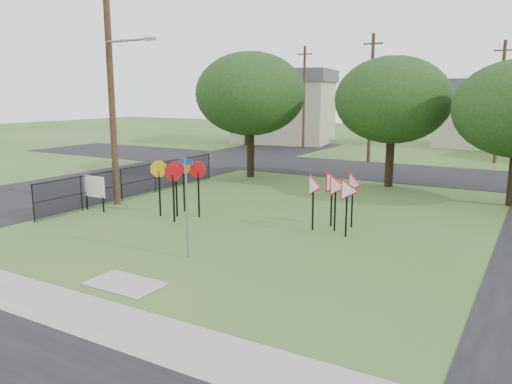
% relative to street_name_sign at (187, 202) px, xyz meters
% --- Properties ---
extents(ground, '(140.00, 140.00, 0.00)m').
position_rel_street_name_sign_xyz_m(ground, '(-0.08, -0.15, -1.72)').
color(ground, '#365B22').
extents(sidewalk, '(30.00, 1.60, 0.02)m').
position_rel_street_name_sign_xyz_m(sidewalk, '(-0.08, -4.35, -1.71)').
color(sidewalk, gray).
rests_on(sidewalk, ground).
extents(planting_strip, '(30.00, 0.80, 0.02)m').
position_rel_street_name_sign_xyz_m(planting_strip, '(-0.08, -5.55, -1.71)').
color(planting_strip, '#365B22').
rests_on(planting_strip, ground).
extents(street_left, '(8.00, 50.00, 0.02)m').
position_rel_street_name_sign_xyz_m(street_left, '(-12.08, 9.85, -1.71)').
color(street_left, black).
rests_on(street_left, ground).
extents(street_far, '(60.00, 8.00, 0.02)m').
position_rel_street_name_sign_xyz_m(street_far, '(-0.08, 19.85, -1.71)').
color(street_far, black).
rests_on(street_far, ground).
extents(curb_pad, '(2.00, 1.20, 0.02)m').
position_rel_street_name_sign_xyz_m(curb_pad, '(-0.08, -2.55, -1.71)').
color(curb_pad, gray).
rests_on(curb_pad, ground).
extents(street_name_sign, '(0.61, 0.13, 2.99)m').
position_rel_street_name_sign_xyz_m(street_name_sign, '(0.00, 0.00, 0.00)').
color(street_name_sign, gray).
rests_on(street_name_sign, ground).
extents(stop_sign_cluster, '(2.08, 1.77, 2.27)m').
position_rel_street_name_sign_xyz_m(stop_sign_cluster, '(-3.49, 3.91, -0.02)').
color(stop_sign_cluster, black).
rests_on(stop_sign_cluster, ground).
extents(yield_sign_cluster, '(2.21, 1.65, 2.10)m').
position_rel_street_name_sign_xyz_m(yield_sign_cluster, '(2.70, 5.13, -0.17)').
color(yield_sign_cluster, black).
rests_on(yield_sign_cluster, ground).
extents(info_board, '(1.18, 0.05, 1.48)m').
position_rel_street_name_sign_xyz_m(info_board, '(-7.20, 2.93, -0.73)').
color(info_board, black).
rests_on(info_board, ground).
extents(utility_pole_main, '(3.55, 0.33, 10.00)m').
position_rel_street_name_sign_xyz_m(utility_pole_main, '(-7.31, 4.34, 3.49)').
color(utility_pole_main, '#452F20').
rests_on(utility_pole_main, ground).
extents(far_pole_a, '(1.40, 0.24, 9.00)m').
position_rel_street_name_sign_xyz_m(far_pole_a, '(-2.08, 23.85, 2.88)').
color(far_pole_a, '#452F20').
rests_on(far_pole_a, ground).
extents(far_pole_b, '(1.40, 0.24, 8.50)m').
position_rel_street_name_sign_xyz_m(far_pole_b, '(5.92, 27.85, 2.63)').
color(far_pole_b, '#452F20').
rests_on(far_pole_b, ground).
extents(far_pole_c, '(1.40, 0.24, 9.00)m').
position_rel_street_name_sign_xyz_m(far_pole_c, '(-10.08, 29.85, 2.88)').
color(far_pole_c, '#452F20').
rests_on(far_pole_c, ground).
extents(fence_run, '(0.05, 11.55, 1.50)m').
position_rel_street_name_sign_xyz_m(fence_run, '(-7.68, 6.10, -0.93)').
color(fence_run, black).
rests_on(fence_run, ground).
extents(house_left, '(10.58, 8.88, 7.20)m').
position_rel_street_name_sign_xyz_m(house_left, '(-14.08, 33.85, 1.93)').
color(house_left, '#B8B194').
rests_on(house_left, ground).
extents(house_mid, '(8.40, 8.40, 6.20)m').
position_rel_street_name_sign_xyz_m(house_mid, '(3.92, 39.85, 1.43)').
color(house_mid, '#B8B194').
rests_on(house_mid, ground).
extents(tree_near_left, '(6.40, 6.40, 7.27)m').
position_rel_street_name_sign_xyz_m(tree_near_left, '(-6.08, 13.85, 3.14)').
color(tree_near_left, black).
rests_on(tree_near_left, ground).
extents(tree_near_mid, '(6.00, 6.00, 6.80)m').
position_rel_street_name_sign_xyz_m(tree_near_mid, '(1.92, 14.85, 2.82)').
color(tree_near_mid, black).
rests_on(tree_near_mid, ground).
extents(tree_far_left, '(6.80, 6.80, 7.73)m').
position_rel_street_name_sign_xyz_m(tree_far_left, '(-16.08, 29.85, 3.45)').
color(tree_far_left, black).
rests_on(tree_far_left, ground).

